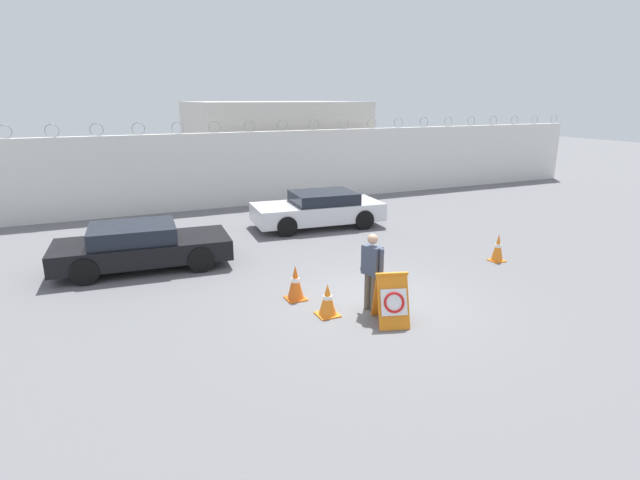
{
  "coord_description": "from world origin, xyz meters",
  "views": [
    {
      "loc": [
        -5.24,
        -8.59,
        4.26
      ],
      "look_at": [
        -0.59,
        1.56,
        1.09
      ],
      "focal_mm": 28.0,
      "sensor_mm": 36.0,
      "label": 1
    }
  ],
  "objects_px": {
    "security_guard": "(372,269)",
    "parked_car_rear_sedan": "(319,209)",
    "traffic_cone_far": "(498,248)",
    "parked_car_front_coupe": "(141,246)",
    "barricade_sign": "(392,299)",
    "traffic_cone_near": "(328,300)",
    "traffic_cone_mid": "(295,283)"
  },
  "relations": [
    {
      "from": "security_guard",
      "to": "parked_car_rear_sedan",
      "type": "distance_m",
      "value": 7.16
    },
    {
      "from": "security_guard",
      "to": "traffic_cone_far",
      "type": "xyz_separation_m",
      "value": [
        4.76,
        1.4,
        -0.53
      ]
    },
    {
      "from": "security_guard",
      "to": "parked_car_rear_sedan",
      "type": "xyz_separation_m",
      "value": [
        1.94,
        6.89,
        -0.29
      ]
    },
    {
      "from": "traffic_cone_mid",
      "to": "barricade_sign",
      "type": "bearing_deg",
      "value": -56.85
    },
    {
      "from": "traffic_cone_far",
      "to": "parked_car_rear_sedan",
      "type": "distance_m",
      "value": 6.18
    },
    {
      "from": "barricade_sign",
      "to": "parked_car_front_coupe",
      "type": "relative_size",
      "value": 0.23
    },
    {
      "from": "traffic_cone_mid",
      "to": "traffic_cone_far",
      "type": "xyz_separation_m",
      "value": [
        5.97,
        0.21,
        -0.01
      ]
    },
    {
      "from": "security_guard",
      "to": "traffic_cone_mid",
      "type": "relative_size",
      "value": 2.11
    },
    {
      "from": "traffic_cone_far",
      "to": "parked_car_rear_sedan",
      "type": "bearing_deg",
      "value": 117.26
    },
    {
      "from": "parked_car_front_coupe",
      "to": "parked_car_rear_sedan",
      "type": "distance_m",
      "value": 6.32
    },
    {
      "from": "traffic_cone_near",
      "to": "traffic_cone_mid",
      "type": "bearing_deg",
      "value": 104.5
    },
    {
      "from": "traffic_cone_far",
      "to": "parked_car_front_coupe",
      "type": "xyz_separation_m",
      "value": [
        -8.81,
        3.44,
        0.22
      ]
    },
    {
      "from": "barricade_sign",
      "to": "traffic_cone_near",
      "type": "relative_size",
      "value": 1.54
    },
    {
      "from": "parked_car_rear_sedan",
      "to": "traffic_cone_far",
      "type": "bearing_deg",
      "value": 122.14
    },
    {
      "from": "traffic_cone_near",
      "to": "barricade_sign",
      "type": "bearing_deg",
      "value": -41.21
    },
    {
      "from": "traffic_cone_near",
      "to": "traffic_cone_far",
      "type": "xyz_separation_m",
      "value": [
        5.7,
        1.26,
        0.04
      ]
    },
    {
      "from": "security_guard",
      "to": "traffic_cone_mid",
      "type": "distance_m",
      "value": 1.78
    },
    {
      "from": "parked_car_rear_sedan",
      "to": "security_guard",
      "type": "bearing_deg",
      "value": 79.17
    },
    {
      "from": "traffic_cone_near",
      "to": "parked_car_rear_sedan",
      "type": "relative_size",
      "value": 0.15
    },
    {
      "from": "traffic_cone_mid",
      "to": "parked_car_rear_sedan",
      "type": "xyz_separation_m",
      "value": [
        3.15,
        5.69,
        0.23
      ]
    },
    {
      "from": "traffic_cone_mid",
      "to": "traffic_cone_far",
      "type": "bearing_deg",
      "value": 1.98
    },
    {
      "from": "traffic_cone_near",
      "to": "parked_car_front_coupe",
      "type": "bearing_deg",
      "value": 123.46
    },
    {
      "from": "traffic_cone_mid",
      "to": "parked_car_rear_sedan",
      "type": "bearing_deg",
      "value": 61.06
    },
    {
      "from": "traffic_cone_near",
      "to": "traffic_cone_far",
      "type": "distance_m",
      "value": 5.84
    },
    {
      "from": "security_guard",
      "to": "traffic_cone_near",
      "type": "bearing_deg",
      "value": 64.52
    },
    {
      "from": "traffic_cone_near",
      "to": "parked_car_rear_sedan",
      "type": "height_order",
      "value": "parked_car_rear_sedan"
    },
    {
      "from": "parked_car_front_coupe",
      "to": "traffic_cone_near",
      "type": "bearing_deg",
      "value": -51.96
    },
    {
      "from": "security_guard",
      "to": "parked_car_front_coupe",
      "type": "xyz_separation_m",
      "value": [
        -4.05,
        4.85,
        -0.31
      ]
    },
    {
      "from": "barricade_sign",
      "to": "parked_car_rear_sedan",
      "type": "relative_size",
      "value": 0.23
    },
    {
      "from": "barricade_sign",
      "to": "parked_car_front_coupe",
      "type": "height_order",
      "value": "parked_car_front_coupe"
    },
    {
      "from": "parked_car_front_coupe",
      "to": "parked_car_rear_sedan",
      "type": "relative_size",
      "value": 1.0
    },
    {
      "from": "traffic_cone_far",
      "to": "parked_car_rear_sedan",
      "type": "height_order",
      "value": "parked_car_rear_sedan"
    }
  ]
}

